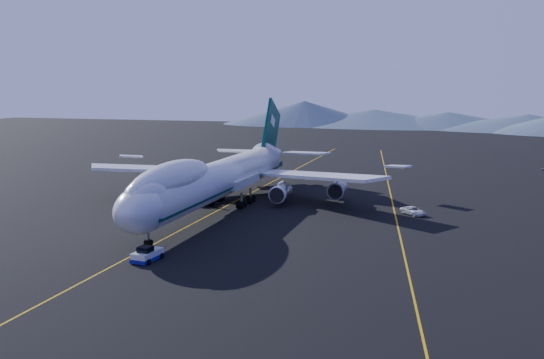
# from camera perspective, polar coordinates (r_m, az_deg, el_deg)

# --- Properties ---
(ground) EXTENTS (500.00, 500.00, 0.00)m
(ground) POSITION_cam_1_polar(r_m,az_deg,el_deg) (109.42, -4.98, -2.85)
(ground) COLOR black
(ground) RESTS_ON ground
(taxiway_line_main) EXTENTS (0.25, 220.00, 0.01)m
(taxiway_line_main) POSITION_cam_1_polar(r_m,az_deg,el_deg) (109.42, -4.98, -2.85)
(taxiway_line_main) COLOR #C6930B
(taxiway_line_main) RESTS_ON ground
(taxiway_line_side) EXTENTS (28.08, 198.09, 0.01)m
(taxiway_line_side) POSITION_cam_1_polar(r_m,az_deg,el_deg) (112.13, 11.39, -2.70)
(taxiway_line_side) COLOR #C6930B
(taxiway_line_side) RESTS_ON ground
(boeing_747) EXTENTS (59.62, 72.43, 19.37)m
(boeing_747) POSITION_cam_1_polar(r_m,az_deg,el_deg) (108.42, -5.01, 0.16)
(boeing_747) COLOR silver
(boeing_747) RESTS_ON ground
(pushback_tug) EXTENTS (3.02, 4.82, 2.01)m
(pushback_tug) POSITION_cam_1_polar(r_m,az_deg,el_deg) (79.52, -11.65, -7.04)
(pushback_tug) COLOR silver
(pushback_tug) RESTS_ON ground
(service_van) EXTENTS (5.03, 5.12, 1.37)m
(service_van) POSITION_cam_1_polar(r_m,az_deg,el_deg) (107.54, 13.15, -2.89)
(service_van) COLOR silver
(service_van) RESTS_ON ground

